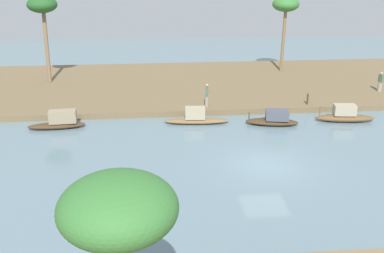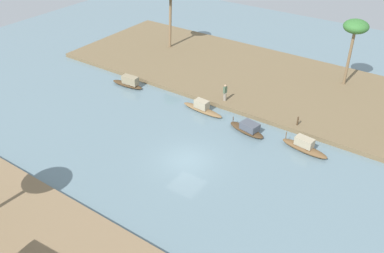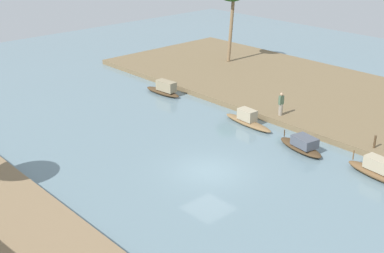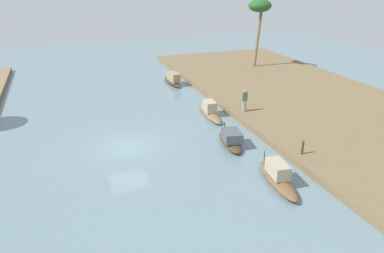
{
  "view_description": "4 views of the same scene",
  "coord_description": "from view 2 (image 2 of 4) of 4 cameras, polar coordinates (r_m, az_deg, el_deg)",
  "views": [
    {
      "loc": [
        6.18,
        22.62,
        11.03
      ],
      "look_at": [
        3.79,
        -3.45,
        1.13
      ],
      "focal_mm": 43.41,
      "sensor_mm": 36.0,
      "label": 1
    },
    {
      "loc": [
        -14.99,
        20.92,
        19.66
      ],
      "look_at": [
        1.97,
        -3.54,
        0.58
      ],
      "focal_mm": 38.43,
      "sensor_mm": 36.0,
      "label": 2
    },
    {
      "loc": [
        -18.69,
        18.6,
        13.74
      ],
      "look_at": [
        4.04,
        -2.39,
        0.92
      ],
      "focal_mm": 47.53,
      "sensor_mm": 36.0,
      "label": 3
    },
    {
      "loc": [
        -20.65,
        3.22,
        9.99
      ],
      "look_at": [
        0.68,
        -4.62,
        0.44
      ],
      "focal_mm": 33.9,
      "sensor_mm": 36.0,
      "label": 4
    }
  ],
  "objects": [
    {
      "name": "sampan_near_left_bank",
      "position": [
        38.48,
        1.43,
        2.6
      ],
      "size": [
        4.47,
        1.19,
        1.16
      ],
      "rotation": [
        0.0,
        0.0,
        -0.07
      ],
      "color": "brown",
      "rests_on": "river_water"
    },
    {
      "name": "mooring_post",
      "position": [
        36.81,
        14.47,
        0.75
      ],
      "size": [
        0.14,
        0.14,
        0.82
      ],
      "primitive_type": "cylinder",
      "color": "#4C3823",
      "rests_on": "riverbank_left"
    },
    {
      "name": "river_water",
      "position": [
        32.39,
        -0.71,
        -4.72
      ],
      "size": [
        79.89,
        79.89,
        0.0
      ],
      "primitive_type": "plane",
      "color": "slate",
      "rests_on": "ground"
    },
    {
      "name": "sampan_with_red_awning",
      "position": [
        43.43,
        -8.78,
        6.05
      ],
      "size": [
        3.8,
        1.14,
        1.24
      ],
      "rotation": [
        0.0,
        0.0,
        0.07
      ],
      "color": "#47331E",
      "rests_on": "river_water"
    },
    {
      "name": "riverbank_left",
      "position": [
        44.41,
        11.44,
        6.01
      ],
      "size": [
        47.72,
        15.3,
        0.43
      ],
      "primitive_type": "cube",
      "color": "brown",
      "rests_on": "ground"
    },
    {
      "name": "palm_tree_left_near",
      "position": [
        43.33,
        21.77,
        12.55
      ],
      "size": [
        2.41,
        2.41,
        6.82
      ],
      "color": "#7F6647",
      "rests_on": "riverbank_left"
    },
    {
      "name": "sampan_open_hull",
      "position": [
        35.73,
        7.74,
        -0.29
      ],
      "size": [
        3.69,
        1.77,
        1.04
      ],
      "rotation": [
        0.0,
        0.0,
        -0.19
      ],
      "color": "#47331E",
      "rests_on": "river_water"
    },
    {
      "name": "sampan_downstream_large",
      "position": [
        34.37,
        15.33,
        -2.69
      ],
      "size": [
        4.09,
        1.45,
        1.22
      ],
      "rotation": [
        0.0,
        0.0,
        -0.13
      ],
      "color": "brown",
      "rests_on": "river_water"
    },
    {
      "name": "person_on_near_bank",
      "position": [
        39.41,
        4.61,
        4.61
      ],
      "size": [
        0.34,
        0.39,
        1.7
      ],
      "rotation": [
        0.0,
        0.0,
        1.42
      ],
      "color": "gray",
      "rests_on": "riverbank_left"
    }
  ]
}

